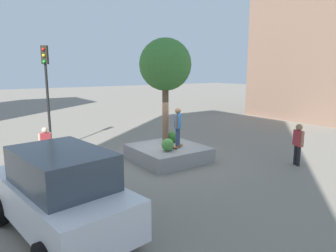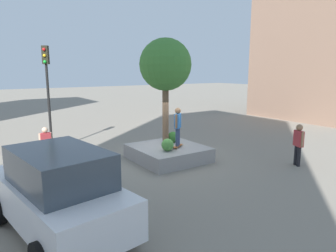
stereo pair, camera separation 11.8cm
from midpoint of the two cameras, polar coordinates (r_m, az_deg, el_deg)
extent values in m
plane|color=gray|center=(13.55, -0.61, -6.25)|extent=(120.00, 120.00, 0.00)
cube|color=gray|center=(13.41, -0.25, -5.07)|extent=(2.99, 2.87, 0.61)
cylinder|color=brown|center=(13.54, -0.74, 2.66)|extent=(0.28, 0.28, 2.90)
sphere|color=#3D7A33|center=(13.42, -0.76, 11.47)|extent=(2.27, 2.27, 2.27)
sphere|color=#4C8C3D|center=(12.52, -0.32, -3.54)|extent=(0.51, 0.51, 0.51)
sphere|color=#2D6628|center=(13.93, 0.66, -2.11)|extent=(0.51, 0.51, 0.51)
cube|color=brown|center=(13.13, 1.57, -3.75)|extent=(0.60, 0.79, 0.02)
sphere|color=beige|center=(12.87, 1.50, -4.20)|extent=(0.06, 0.06, 0.06)
sphere|color=beige|center=(12.94, 0.80, -4.13)|extent=(0.06, 0.06, 0.06)
sphere|color=beige|center=(13.34, 2.31, -3.69)|extent=(0.06, 0.06, 0.06)
sphere|color=beige|center=(13.40, 1.64, -3.62)|extent=(0.06, 0.06, 0.06)
cylinder|color=navy|center=(13.12, 1.69, -1.97)|extent=(0.14, 0.14, 0.78)
cylinder|color=navy|center=(12.95, 1.47, -2.14)|extent=(0.14, 0.14, 0.78)
cube|color=#2D6BB2|center=(12.90, 1.59, 0.97)|extent=(0.42, 0.46, 0.61)
cylinder|color=brown|center=(13.12, 1.86, 1.20)|extent=(0.10, 0.10, 0.58)
cylinder|color=brown|center=(12.68, 1.31, 0.88)|extent=(0.10, 0.10, 0.58)
sphere|color=brown|center=(12.84, 1.60, 2.88)|extent=(0.26, 0.26, 0.26)
cube|color=white|center=(7.90, -20.11, -12.92)|extent=(4.78, 2.56, 0.91)
cube|color=#38424C|center=(7.41, -19.83, -7.34)|extent=(2.76, 2.04, 0.82)
cylinder|color=black|center=(9.11, -29.34, -13.58)|extent=(0.80, 0.34, 0.77)
cylinder|color=black|center=(9.66, -18.12, -11.37)|extent=(0.80, 0.34, 0.77)
cylinder|color=black|center=(7.34, -7.90, -18.15)|extent=(0.80, 0.34, 0.77)
cylinder|color=black|center=(15.76, -21.70, 3.11)|extent=(0.12, 0.12, 4.17)
cube|color=black|center=(15.67, -22.33, 12.24)|extent=(0.35, 0.36, 0.85)
sphere|color=red|center=(15.54, -22.57, 13.15)|extent=(0.14, 0.14, 0.14)
sphere|color=gold|center=(15.53, -22.50, 12.12)|extent=(0.14, 0.14, 0.14)
sphere|color=green|center=(15.52, -22.42, 11.09)|extent=(0.14, 0.14, 0.14)
cylinder|color=navy|center=(13.89, -21.73, -5.01)|extent=(0.13, 0.13, 0.74)
cylinder|color=navy|center=(13.85, -22.43, -5.11)|extent=(0.13, 0.13, 0.74)
cube|color=#B23338|center=(13.72, -22.27, -2.41)|extent=(0.20, 0.43, 0.58)
cylinder|color=#D8AD8C|center=(13.77, -21.39, -2.23)|extent=(0.09, 0.09, 0.55)
cylinder|color=#D8AD8C|center=(13.66, -23.15, -2.45)|extent=(0.09, 0.09, 0.55)
sphere|color=#D8AD8C|center=(13.64, -22.38, -0.73)|extent=(0.24, 0.24, 0.24)
cylinder|color=black|center=(13.77, 22.57, -5.02)|extent=(0.15, 0.15, 0.82)
cylinder|color=black|center=(13.61, 23.03, -5.23)|extent=(0.15, 0.15, 0.82)
cube|color=#B23338|center=(13.52, 23.02, -2.12)|extent=(0.51, 0.37, 0.64)
cylinder|color=#9E7251|center=(13.71, 22.46, -1.84)|extent=(0.10, 0.10, 0.61)
cylinder|color=#9E7251|center=(13.32, 23.60, -2.27)|extent=(0.10, 0.10, 0.61)
sphere|color=#9E7251|center=(13.43, 23.15, -0.22)|extent=(0.27, 0.27, 0.27)
cube|color=#8C6B56|center=(28.97, 27.32, 16.38)|extent=(8.65, 8.45, 14.91)
camera|label=1|loc=(0.06, -90.26, -0.05)|focal=32.50mm
camera|label=2|loc=(0.06, 89.74, 0.05)|focal=32.50mm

